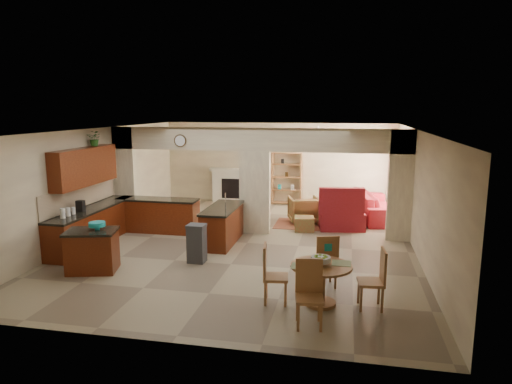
% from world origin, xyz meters
% --- Properties ---
extents(floor, '(10.00, 10.00, 0.00)m').
position_xyz_m(floor, '(0.00, 0.00, 0.00)').
color(floor, gray).
rests_on(floor, ground).
extents(ceiling, '(10.00, 10.00, 0.00)m').
position_xyz_m(ceiling, '(0.00, 0.00, 2.80)').
color(ceiling, white).
rests_on(ceiling, wall_back).
extents(wall_back, '(8.00, 0.00, 8.00)m').
position_xyz_m(wall_back, '(0.00, 5.00, 1.40)').
color(wall_back, beige).
rests_on(wall_back, floor).
extents(wall_front, '(8.00, 0.00, 8.00)m').
position_xyz_m(wall_front, '(0.00, -5.00, 1.40)').
color(wall_front, beige).
rests_on(wall_front, floor).
extents(wall_left, '(0.00, 10.00, 10.00)m').
position_xyz_m(wall_left, '(-4.00, 0.00, 1.40)').
color(wall_left, beige).
rests_on(wall_left, floor).
extents(wall_right, '(0.00, 10.00, 10.00)m').
position_xyz_m(wall_right, '(4.00, 0.00, 1.40)').
color(wall_right, beige).
rests_on(wall_right, floor).
extents(partition_left_pier, '(0.60, 0.25, 2.80)m').
position_xyz_m(partition_left_pier, '(-3.70, 1.00, 1.40)').
color(partition_left_pier, beige).
rests_on(partition_left_pier, floor).
extents(partition_center_pier, '(0.80, 0.25, 2.20)m').
position_xyz_m(partition_center_pier, '(0.00, 1.00, 1.10)').
color(partition_center_pier, beige).
rests_on(partition_center_pier, floor).
extents(partition_right_pier, '(0.60, 0.25, 2.80)m').
position_xyz_m(partition_right_pier, '(3.70, 1.00, 1.40)').
color(partition_right_pier, beige).
rests_on(partition_right_pier, floor).
extents(partition_header, '(8.00, 0.25, 0.60)m').
position_xyz_m(partition_header, '(0.00, 1.00, 2.50)').
color(partition_header, beige).
rests_on(partition_header, partition_center_pier).
extents(kitchen_counter, '(2.52, 3.29, 1.48)m').
position_xyz_m(kitchen_counter, '(-3.26, -0.25, 0.46)').
color(kitchen_counter, '#3F1207').
rests_on(kitchen_counter, floor).
extents(upper_cabinets, '(0.35, 2.40, 0.90)m').
position_xyz_m(upper_cabinets, '(-3.82, -0.80, 1.92)').
color(upper_cabinets, '#3F1207').
rests_on(upper_cabinets, wall_left).
extents(peninsula, '(0.70, 1.85, 0.91)m').
position_xyz_m(peninsula, '(-0.60, -0.11, 0.46)').
color(peninsula, '#3F1207').
rests_on(peninsula, floor).
extents(wall_clock, '(0.34, 0.03, 0.34)m').
position_xyz_m(wall_clock, '(-2.00, 0.85, 2.45)').
color(wall_clock, '#453017').
rests_on(wall_clock, partition_header).
extents(rug, '(1.60, 1.30, 0.01)m').
position_xyz_m(rug, '(1.20, 2.10, 0.01)').
color(rug, brown).
rests_on(rug, floor).
extents(fireplace, '(1.60, 0.35, 1.20)m').
position_xyz_m(fireplace, '(-1.60, 4.83, 0.61)').
color(fireplace, beige).
rests_on(fireplace, floor).
extents(shelving_unit, '(1.00, 0.32, 1.80)m').
position_xyz_m(shelving_unit, '(0.35, 4.82, 0.90)').
color(shelving_unit, brown).
rests_on(shelving_unit, floor).
extents(window_a, '(0.02, 0.90, 1.90)m').
position_xyz_m(window_a, '(3.97, 2.30, 1.20)').
color(window_a, white).
rests_on(window_a, wall_right).
extents(window_b, '(0.02, 0.90, 1.90)m').
position_xyz_m(window_b, '(3.97, 4.00, 1.20)').
color(window_b, white).
rests_on(window_b, wall_right).
extents(glazed_door, '(0.02, 0.70, 2.10)m').
position_xyz_m(glazed_door, '(3.97, 3.15, 1.05)').
color(glazed_door, white).
rests_on(glazed_door, wall_right).
extents(drape_a_left, '(0.10, 0.28, 2.30)m').
position_xyz_m(drape_a_left, '(3.93, 1.70, 1.20)').
color(drape_a_left, '#45241B').
rests_on(drape_a_left, wall_right).
extents(drape_a_right, '(0.10, 0.28, 2.30)m').
position_xyz_m(drape_a_right, '(3.93, 2.90, 1.20)').
color(drape_a_right, '#45241B').
rests_on(drape_a_right, wall_right).
extents(drape_b_left, '(0.10, 0.28, 2.30)m').
position_xyz_m(drape_b_left, '(3.93, 3.40, 1.20)').
color(drape_b_left, '#45241B').
rests_on(drape_b_left, wall_right).
extents(drape_b_right, '(0.10, 0.28, 2.30)m').
position_xyz_m(drape_b_right, '(3.93, 4.60, 1.20)').
color(drape_b_right, '#45241B').
rests_on(drape_b_right, wall_right).
extents(ceiling_fan, '(1.00, 1.00, 0.10)m').
position_xyz_m(ceiling_fan, '(1.50, 3.00, 2.56)').
color(ceiling_fan, white).
rests_on(ceiling_fan, ceiling).
extents(kitchen_island, '(1.15, 0.95, 0.87)m').
position_xyz_m(kitchen_island, '(-2.68, -2.56, 0.44)').
color(kitchen_island, '#3F1207').
rests_on(kitchen_island, floor).
extents(teal_bowl, '(0.33, 0.33, 0.16)m').
position_xyz_m(teal_bowl, '(-2.58, -2.48, 0.95)').
color(teal_bowl, teal).
rests_on(teal_bowl, kitchen_island).
extents(trash_can, '(0.37, 0.32, 0.78)m').
position_xyz_m(trash_can, '(-0.76, -1.61, 0.39)').
color(trash_can, '#2F2F32').
rests_on(trash_can, floor).
extents(dining_table, '(1.04, 1.04, 0.71)m').
position_xyz_m(dining_table, '(2.01, -3.28, 0.48)').
color(dining_table, brown).
rests_on(dining_table, floor).
extents(fruit_bowl, '(0.33, 0.33, 0.18)m').
position_xyz_m(fruit_bowl, '(2.00, -3.30, 0.80)').
color(fruit_bowl, '#77B526').
rests_on(fruit_bowl, dining_table).
extents(sofa, '(2.86, 1.52, 0.79)m').
position_xyz_m(sofa, '(3.30, 3.31, 0.40)').
color(sofa, maroon).
rests_on(sofa, floor).
extents(chaise, '(1.34, 1.16, 0.48)m').
position_xyz_m(chaise, '(2.27, 1.91, 0.24)').
color(chaise, maroon).
rests_on(chaise, floor).
extents(armchair, '(1.04, 1.05, 0.77)m').
position_xyz_m(armchair, '(1.19, 2.31, 0.39)').
color(armchair, maroon).
rests_on(armchair, floor).
extents(ottoman, '(0.59, 0.59, 0.38)m').
position_xyz_m(ottoman, '(1.29, 1.45, 0.19)').
color(ottoman, maroon).
rests_on(ottoman, floor).
extents(plant, '(0.37, 0.33, 0.38)m').
position_xyz_m(plant, '(-3.82, -0.28, 2.56)').
color(plant, '#174C14').
rests_on(plant, upper_cabinets).
extents(chair_north, '(0.53, 0.53, 1.02)m').
position_xyz_m(chair_north, '(2.05, -2.50, 0.55)').
color(chair_north, brown).
rests_on(chair_north, floor).
extents(chair_east, '(0.46, 0.46, 1.02)m').
position_xyz_m(chair_east, '(2.92, -3.24, 0.55)').
color(chair_east, brown).
rests_on(chair_east, floor).
extents(chair_south, '(0.48, 0.48, 1.02)m').
position_xyz_m(chair_south, '(1.87, -4.02, 0.55)').
color(chair_south, brown).
rests_on(chair_south, floor).
extents(chair_west, '(0.47, 0.47, 1.02)m').
position_xyz_m(chair_west, '(1.16, -3.34, 0.55)').
color(chair_west, brown).
rests_on(chair_west, floor).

